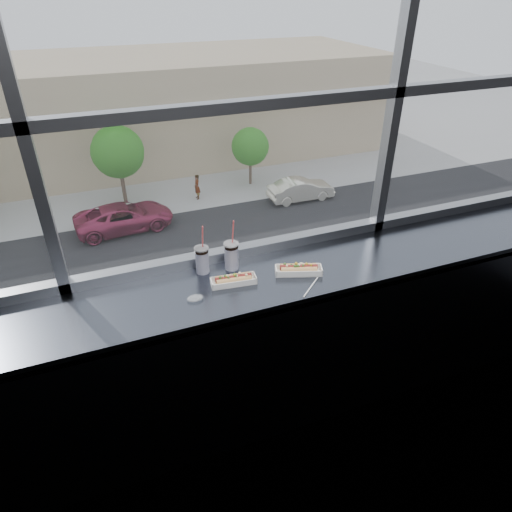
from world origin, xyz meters
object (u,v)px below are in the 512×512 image
object	(u,v)px
soda_cup_left	(202,259)
pedestrian_c	(197,185)
car_near_e	(393,231)
car_far_c	(301,186)
tree_center	(118,152)
tree_right	(250,147)
soda_cup_right	(231,254)
wrapper	(195,298)
hotdog_tray_left	(234,280)
hotdog_tray_right	(299,269)
car_near_d	(261,262)
car_near_b	(0,313)
car_far_b	(124,213)
car_near_c	(103,296)
loose_straw	(311,287)

from	to	relation	value
soda_cup_left	pedestrian_c	world-z (taller)	soda_cup_left
pedestrian_c	car_near_e	bearing A→B (deg)	38.35
car_far_c	tree_center	world-z (taller)	tree_center
car_near_e	tree_right	xyz separation A→B (m)	(-4.14, 12.00, 1.72)
soda_cup_right	wrapper	bearing A→B (deg)	-141.83
hotdog_tray_left	pedestrian_c	size ratio (longest dim) A/B	0.13
wrapper	tree_right	size ratio (longest dim) A/B	0.02
wrapper	tree_right	world-z (taller)	wrapper
hotdog_tray_right	car_near_d	world-z (taller)	hotdog_tray_right
hotdog_tray_left	soda_cup_left	world-z (taller)	soda_cup_left
car_near_b	soda_cup_right	bearing A→B (deg)	-162.52
wrapper	car_far_b	bearing A→B (deg)	87.33
soda_cup_left	soda_cup_right	size ratio (longest dim) A/B	0.96
pedestrian_c	hotdog_tray_left	bearing A→B (deg)	-12.99
soda_cup_right	pedestrian_c	xyz separation A→B (m)	(6.21, 26.95, -11.11)
hotdog_tray_left	tree_center	size ratio (longest dim) A/B	0.05
car_near_d	pedestrian_c	bearing A→B (deg)	-1.04
car_near_c	hotdog_tray_right	bearing A→B (deg)	177.60
car_near_c	tree_center	xyz separation A→B (m)	(2.49, 12.00, 2.68)
hotdog_tray_left	car_near_c	world-z (taller)	hotdog_tray_left
wrapper	car_near_d	distance (m)	20.96
car_near_b	car_far_b	world-z (taller)	car_near_b
soda_cup_left	car_near_e	size ratio (longest dim) A/B	0.05
hotdog_tray_left	wrapper	world-z (taller)	hotdog_tray_left
car_near_e	pedestrian_c	distance (m)	13.81
soda_cup_left	loose_straw	xyz separation A→B (m)	(0.52, -0.37, -0.09)
car_near_e	tree_right	size ratio (longest dim) A/B	1.58
soda_cup_left	car_far_c	world-z (taller)	soda_cup_left
soda_cup_left	wrapper	bearing A→B (deg)	-114.41
wrapper	tree_center	distance (m)	29.62
tree_right	pedestrian_c	bearing A→B (deg)	-165.23
hotdog_tray_right	tree_center	size ratio (longest dim) A/B	0.05
loose_straw	pedestrian_c	world-z (taller)	loose_straw
loose_straw	car_near_b	xyz separation A→B (m)	(-5.72, 16.47, -10.89)
wrapper	car_far_b	xyz separation A→B (m)	(1.13, 24.34, -10.96)
car_near_e	car_near_d	size ratio (longest dim) A/B	1.19
car_near_e	car_far_c	xyz separation A→B (m)	(-1.88, 8.00, -0.12)
loose_straw	car_near_b	distance (m)	20.55
wrapper	tree_center	world-z (taller)	wrapper
soda_cup_left	loose_straw	bearing A→B (deg)	-35.63
car_near_e	car_near_c	bearing A→B (deg)	82.84
hotdog_tray_right	soda_cup_left	xyz separation A→B (m)	(-0.51, 0.22, 0.06)
hotdog_tray_right	car_near_c	size ratio (longest dim) A/B	0.05
wrapper	pedestrian_c	world-z (taller)	wrapper
hotdog_tray_left	pedestrian_c	world-z (taller)	hotdog_tray_left
car_near_b	wrapper	bearing A→B (deg)	-163.65
wrapper	pedestrian_c	xyz separation A→B (m)	(6.49, 27.18, -11.02)
hotdog_tray_left	loose_straw	size ratio (longest dim) A/B	1.26
car_near_e	hotdog_tray_right	bearing A→B (deg)	131.34
soda_cup_left	soda_cup_right	distance (m)	0.17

